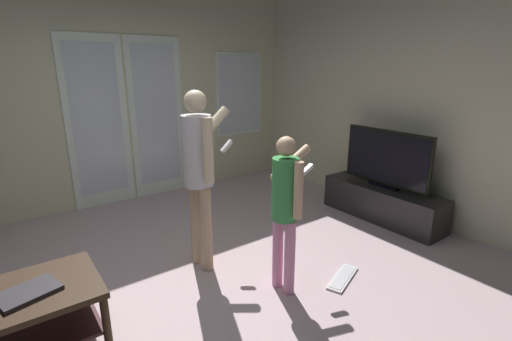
% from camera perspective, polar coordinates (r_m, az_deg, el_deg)
% --- Properties ---
extents(ground_plane, '(5.83, 5.07, 0.02)m').
position_cam_1_polar(ground_plane, '(3.06, -10.94, -19.28)').
color(ground_plane, '#C4A9B0').
extents(wall_back_with_doors, '(5.83, 0.09, 2.88)m').
position_cam_1_polar(wall_back_with_doors, '(4.93, -23.87, 10.70)').
color(wall_back_with_doors, beige).
rests_on(wall_back_with_doors, ground_plane).
extents(wall_right_plain, '(0.06, 5.07, 2.85)m').
position_cam_1_polar(wall_right_plain, '(4.52, 23.49, 10.78)').
color(wall_right_plain, beige).
rests_on(wall_right_plain, ground_plane).
extents(coffee_table, '(0.99, 0.62, 0.45)m').
position_cam_1_polar(coffee_table, '(2.74, -34.19, -18.29)').
color(coffee_table, black).
rests_on(coffee_table, ground_plane).
extents(tv_stand, '(0.42, 1.43, 0.39)m').
position_cam_1_polar(tv_stand, '(4.51, 19.31, -4.85)').
color(tv_stand, black).
rests_on(tv_stand, ground_plane).
extents(flat_screen_tv, '(0.08, 1.07, 0.67)m').
position_cam_1_polar(flat_screen_tv, '(4.36, 19.91, 1.75)').
color(flat_screen_tv, black).
rests_on(flat_screen_tv, tv_stand).
extents(person_adult, '(0.59, 0.44, 1.57)m').
position_cam_1_polar(person_adult, '(3.09, -8.92, 0.79)').
color(person_adult, tan).
rests_on(person_adult, ground_plane).
extents(person_child, '(0.55, 0.37, 1.26)m').
position_cam_1_polar(person_child, '(2.77, 4.76, -4.85)').
color(person_child, pink).
rests_on(person_child, ground_plane).
extents(loose_keyboard, '(0.46, 0.28, 0.02)m').
position_cam_1_polar(loose_keyboard, '(3.30, 13.53, -16.14)').
color(loose_keyboard, white).
rests_on(loose_keyboard, ground_plane).
extents(laptop_closed, '(0.37, 0.30, 0.02)m').
position_cam_1_polar(laptop_closed, '(2.63, -32.31, -15.94)').
color(laptop_closed, '#312D32').
rests_on(laptop_closed, coffee_table).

